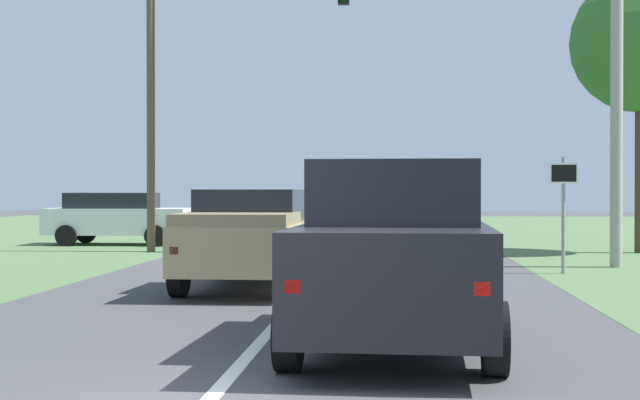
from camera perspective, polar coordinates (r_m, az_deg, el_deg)
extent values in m
plane|color=#424244|center=(17.62, -0.40, -5.18)|extent=(120.00, 120.00, 0.00)
cube|color=black|center=(10.30, 4.83, -4.37)|extent=(2.18, 5.04, 1.05)
cube|color=black|center=(10.51, 4.88, 0.46)|extent=(1.87, 3.14, 0.69)
cube|color=red|center=(7.94, -1.73, -5.47)|extent=(0.14, 0.07, 0.12)
cube|color=red|center=(7.86, 10.19, -5.54)|extent=(0.14, 0.07, 0.12)
cylinder|color=black|center=(11.96, 0.28, -6.20)|extent=(0.27, 0.73, 0.72)
cylinder|color=black|center=(11.90, 9.92, -6.24)|extent=(0.27, 0.73, 0.72)
cylinder|color=black|center=(8.93, -2.00, -8.52)|extent=(0.27, 0.73, 0.72)
cylinder|color=black|center=(8.85, 11.01, -8.61)|extent=(0.27, 0.73, 0.72)
cube|color=tan|center=(16.58, -4.20, -2.76)|extent=(2.03, 5.33, 0.81)
cube|color=black|center=(16.29, -4.36, -0.37)|extent=(1.76, 2.03, 0.59)
cube|color=#8F7D56|center=(14.93, -5.25, -1.20)|extent=(1.90, 2.04, 0.20)
cube|color=red|center=(14.18, -9.20, -3.18)|extent=(0.14, 0.06, 0.12)
cube|color=red|center=(13.86, -2.68, -3.26)|extent=(0.14, 0.06, 0.12)
cylinder|color=black|center=(18.40, -6.40, -3.69)|extent=(0.25, 0.80, 0.80)
cylinder|color=black|center=(18.10, -0.25, -3.75)|extent=(0.25, 0.80, 0.80)
cylinder|color=black|center=(15.20, -8.92, -4.60)|extent=(0.25, 0.80, 0.80)
cylinder|color=black|center=(14.84, -1.47, -4.72)|extent=(0.25, 0.80, 0.80)
cylinder|color=brown|center=(26.64, -10.65, 6.10)|extent=(0.24, 0.24, 8.66)
cylinder|color=gray|center=(19.87, 15.15, -0.94)|extent=(0.08, 0.08, 2.49)
cube|color=white|center=(19.83, 15.17, 1.64)|extent=(0.60, 0.03, 0.44)
cube|color=black|center=(19.82, 15.18, 1.64)|extent=(0.52, 0.01, 0.36)
cube|color=silver|center=(30.22, -12.58, -1.32)|extent=(4.67, 2.06, 0.85)
cube|color=black|center=(30.27, -13.00, -0.03)|extent=(2.81, 1.78, 0.51)
cube|color=red|center=(28.90, -8.66, -1.32)|extent=(0.06, 0.14, 0.12)
cube|color=red|center=(30.46, -8.04, -1.22)|extent=(0.06, 0.14, 0.12)
cylinder|color=black|center=(29.74, -15.75, -2.18)|extent=(0.69, 0.25, 0.68)
cylinder|color=black|center=(31.59, -14.59, -2.02)|extent=(0.69, 0.25, 0.68)
cylinder|color=black|center=(28.93, -10.38, -2.25)|extent=(0.69, 0.25, 0.68)
cylinder|color=black|center=(30.83, -9.52, -2.07)|extent=(0.69, 0.25, 0.68)
cylinder|color=#9E998E|center=(22.07, 18.26, 8.80)|extent=(0.28, 0.28, 9.87)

